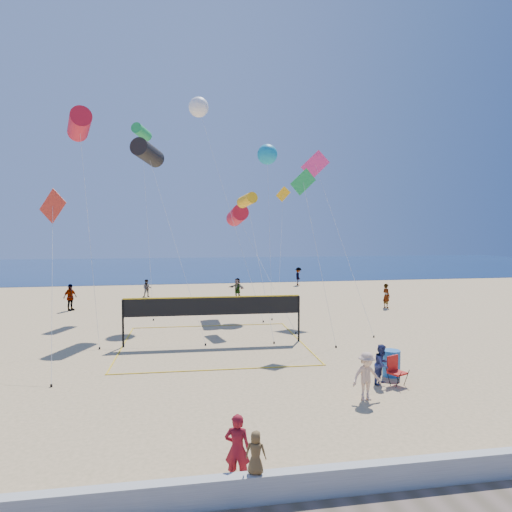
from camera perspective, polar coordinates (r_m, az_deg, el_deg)
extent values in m
plane|color=#D8B179|center=(13.55, 5.37, -21.12)|extent=(120.00, 120.00, 0.00)
cube|color=navy|center=(74.20, -7.44, -1.29)|extent=(140.00, 50.00, 0.03)
cube|color=silver|center=(10.86, 10.05, -25.87)|extent=(32.00, 0.30, 0.60)
imported|color=maroon|center=(10.88, -2.35, -22.94)|extent=(0.65, 0.53, 1.56)
imported|color=brown|center=(10.13, -0.03, -23.35)|extent=(0.50, 0.42, 0.88)
imported|color=navy|center=(17.67, 15.47, -12.90)|extent=(0.90, 0.88, 1.45)
imported|color=#D4AB8D|center=(15.94, 13.66, -14.38)|extent=(1.09, 0.70, 1.59)
imported|color=gray|center=(34.83, -22.22, -4.81)|extent=(1.03, 1.16, 1.88)
imported|color=gray|center=(38.18, -2.35, -4.04)|extent=(1.44, 1.52, 1.71)
imported|color=gray|center=(34.75, 15.97, -4.80)|extent=(0.57, 0.73, 1.78)
imported|color=gray|center=(40.03, -13.47, -3.95)|extent=(0.75, 0.59, 1.51)
imported|color=gray|center=(47.63, 5.33, -2.55)|extent=(0.87, 1.30, 1.88)
cube|color=red|center=(17.71, 17.27, -13.79)|extent=(0.73, 0.70, 0.06)
cube|color=red|center=(17.76, 16.70, -12.70)|extent=(0.54, 0.28, 0.56)
cylinder|color=black|center=(17.48, 17.32, -14.72)|extent=(0.14, 0.27, 0.73)
cylinder|color=black|center=(17.72, 16.25, -14.45)|extent=(0.14, 0.27, 0.73)
cylinder|color=black|center=(17.82, 18.26, -14.39)|extent=(0.14, 0.27, 0.73)
cylinder|color=black|center=(18.06, 17.19, -14.13)|extent=(0.14, 0.27, 0.73)
cylinder|color=#195DA6|center=(18.75, 16.56, -12.71)|extent=(0.86, 0.86, 1.00)
cylinder|color=black|center=(23.03, -16.30, -8.09)|extent=(0.10, 0.10, 2.31)
cylinder|color=black|center=(23.46, 5.36, -7.78)|extent=(0.10, 0.10, 2.31)
cube|color=black|center=(22.71, -5.37, -6.28)|extent=(8.66, 0.27, 0.87)
cube|color=yellow|center=(22.64, -5.37, -5.13)|extent=(8.66, 0.28, 0.06)
cube|color=yellow|center=(18.92, -4.62, -14.00)|extent=(8.86, 0.30, 0.02)
cube|color=yellow|center=(27.31, -5.83, -8.69)|extent=(8.86, 0.30, 0.02)
cylinder|color=red|center=(27.74, -21.22, 15.09)|extent=(1.81, 2.91, 1.48)
cylinder|color=silver|center=(24.82, -20.18, 3.30)|extent=(1.57, 4.37, 11.40)
cylinder|color=black|center=(23.20, -18.97, -10.84)|extent=(0.08, 0.08, 0.10)
cylinder|color=black|center=(28.75, -13.39, 12.43)|extent=(1.97, 2.83, 1.43)
cylinder|color=silver|center=(25.21, -10.26, 2.12)|extent=(3.02, 6.23, 10.25)
cylinder|color=black|center=(22.82, -6.33, -10.93)|extent=(0.08, 0.08, 0.10)
cylinder|color=yellow|center=(28.28, -1.12, 7.00)|extent=(1.13, 1.80, 0.92)
cylinder|color=silver|center=(25.35, 0.39, -0.98)|extent=(0.43, 6.00, 7.47)
cylinder|color=black|center=(23.05, 2.28, -10.77)|extent=(0.08, 0.08, 0.10)
cube|color=red|center=(22.78, -24.06, 5.72)|extent=(1.39, 0.87, 1.60)
cylinder|color=silver|center=(20.30, -24.13, -3.35)|extent=(1.07, 5.03, 6.68)
cylinder|color=black|center=(18.46, -24.22, -14.56)|extent=(0.08, 0.08, 0.10)
cube|color=green|center=(23.95, 5.91, 9.20)|extent=(1.42, 0.20, 1.41)
cylinder|color=silver|center=(22.88, 7.87, -0.66)|extent=(1.03, 2.35, 8.08)
cylinder|color=black|center=(22.58, 9.97, -11.11)|extent=(0.08, 0.08, 0.10)
cube|color=#F63282|center=(32.22, 7.42, 11.25)|extent=(2.01, 0.35, 1.99)
cylinder|color=silver|center=(28.15, 10.54, 2.08)|extent=(0.73, 8.17, 10.13)
cylinder|color=black|center=(25.12, 14.51, -9.71)|extent=(0.08, 0.08, 0.10)
sphere|color=white|center=(34.43, -7.19, 17.98)|extent=(1.65, 1.65, 1.42)
cylinder|color=silver|center=(30.48, -3.46, 6.22)|extent=(3.58, 5.98, 14.40)
cylinder|color=black|center=(28.30, 0.91, -8.18)|extent=(0.08, 0.08, 0.10)
sphere|color=#1391B8|center=(34.22, 1.42, 12.58)|extent=(1.92, 1.92, 1.48)
cylinder|color=silver|center=(31.11, 1.70, 3.19)|extent=(0.76, 5.25, 11.19)
cylinder|color=black|center=(28.99, 2.01, -7.91)|extent=(0.08, 0.08, 0.10)
cylinder|color=green|center=(35.54, -14.11, 14.80)|extent=(1.43, 2.06, 1.04)
cylinder|color=silver|center=(31.92, -13.46, 4.56)|extent=(0.98, 5.71, 12.81)
cylinder|color=black|center=(29.55, -12.69, -7.77)|extent=(0.08, 0.08, 0.10)
cube|color=yellow|center=(41.47, 3.41, 7.74)|extent=(1.18, 0.82, 1.40)
cylinder|color=silver|center=(37.35, 3.13, 1.42)|extent=(2.20, 7.71, 8.93)
cylinder|color=black|center=(33.79, 2.79, -6.35)|extent=(0.08, 0.08, 0.10)
cylinder|color=red|center=(31.38, -2.36, 5.07)|extent=(1.24, 2.69, 1.44)
cylinder|color=silver|center=(28.04, 0.91, -1.45)|extent=(2.25, 7.29, 6.63)
cylinder|color=black|center=(25.26, 5.01, -9.56)|extent=(0.08, 0.08, 0.10)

